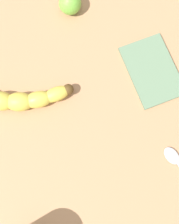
# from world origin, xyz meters

# --- Properties ---
(wooden_tabletop) EXTENTS (1.20, 1.20, 0.03)m
(wooden_tabletop) POSITION_xyz_m (0.00, 0.00, 0.01)
(wooden_tabletop) COLOR tan
(wooden_tabletop) RESTS_ON ground
(banana) EXTENTS (0.14, 0.21, 0.04)m
(banana) POSITION_xyz_m (0.10, 0.07, 0.05)
(banana) COLOR #DDC94B
(banana) RESTS_ON wooden_tabletop
(lime_fruit) EXTENTS (0.05, 0.05, 0.05)m
(lime_fruit) POSITION_xyz_m (0.22, -0.12, 0.05)
(lime_fruit) COLOR #75C142
(lime_fruit) RESTS_ON wooden_tabletop
(teaspoon) EXTENTS (0.11, 0.03, 0.01)m
(teaspoon) POSITION_xyz_m (-0.15, -0.14, 0.03)
(teaspoon) COLOR silver
(teaspoon) RESTS_ON wooden_tabletop
(folded_napkin) EXTENTS (0.15, 0.11, 0.01)m
(folded_napkin) POSITION_xyz_m (0.02, -0.20, 0.03)
(folded_napkin) COLOR slate
(folded_napkin) RESTS_ON wooden_tabletop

